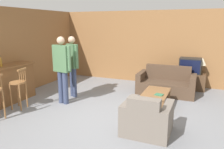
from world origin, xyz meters
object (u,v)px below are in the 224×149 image
at_px(coffee_table, 156,94).
at_px(bottle, 1,62).
at_px(table_lamp, 203,62).
at_px(person_by_counter, 62,67).
at_px(tv_unit, 189,81).
at_px(book_on_table, 159,95).
at_px(armchair_near, 147,119).
at_px(tv, 190,66).
at_px(person_by_window, 72,63).
at_px(couch_far, 166,84).
at_px(bar_chair_mid, 18,86).

relative_size(coffee_table, bottle, 3.74).
distance_m(table_lamp, person_by_counter, 4.40).
bearing_deg(coffee_table, tv_unit, 72.54).
relative_size(coffee_table, book_on_table, 4.93).
distance_m(armchair_near, tv, 3.62).
relative_size(coffee_table, tv, 1.58).
relative_size(armchair_near, table_lamp, 1.75).
bearing_deg(coffee_table, tv, 72.52).
xyz_separation_m(armchair_near, book_on_table, (0.01, 1.19, 0.15)).
xyz_separation_m(table_lamp, person_by_window, (-3.51, -2.13, 0.09)).
height_order(coffee_table, bottle, bottle).
relative_size(couch_far, person_by_counter, 0.95).
bearing_deg(person_by_window, armchair_near, -28.59).
distance_m(armchair_near, table_lamp, 3.71).
height_order(couch_far, coffee_table, couch_far).
bearing_deg(tv_unit, table_lamp, 0.00).
bearing_deg(table_lamp, bottle, -145.11).
relative_size(book_on_table, person_by_counter, 0.12).
xyz_separation_m(bar_chair_mid, tv_unit, (3.89, 3.50, -0.32)).
xyz_separation_m(person_by_window, person_by_counter, (0.06, -0.61, -0.00)).
distance_m(couch_far, coffee_table, 1.38).
bearing_deg(tv, bottle, -143.05).
bearing_deg(person_by_window, coffee_table, -0.28).
xyz_separation_m(tv_unit, bottle, (-4.52, -3.41, 0.90)).
bearing_deg(person_by_window, tv_unit, 34.15).
distance_m(bar_chair_mid, tv_unit, 5.24).
distance_m(tv_unit, book_on_table, 2.42).
distance_m(bar_chair_mid, tv, 5.23).
height_order(armchair_near, bottle, bottle).
relative_size(couch_far, tv_unit, 1.71).
height_order(couch_far, book_on_table, couch_far).
distance_m(book_on_table, person_by_window, 2.66).
xyz_separation_m(couch_far, bottle, (-3.90, -2.63, 0.87)).
height_order(armchair_near, tv, tv).
bearing_deg(coffee_table, book_on_table, -59.68).
xyz_separation_m(coffee_table, tv_unit, (0.67, 2.15, -0.10)).
bearing_deg(person_by_window, book_on_table, -4.75).
relative_size(bar_chair_mid, bottle, 3.68).
bearing_deg(person_by_window, table_lamp, 31.32).
bearing_deg(coffee_table, bottle, -161.86).
bearing_deg(table_lamp, person_by_counter, -141.46).
bearing_deg(bottle, bar_chair_mid, -8.47).
distance_m(bar_chair_mid, bottle, 0.86).
relative_size(tv_unit, table_lamp, 1.92).
relative_size(armchair_near, bottle, 3.21).
xyz_separation_m(tv, person_by_window, (-3.14, -2.13, 0.23)).
xyz_separation_m(armchair_near, tv, (0.57, 3.54, 0.50)).
relative_size(bar_chair_mid, table_lamp, 2.00).
bearing_deg(tv_unit, bottle, -143.02).
relative_size(bar_chair_mid, tv_unit, 1.05).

